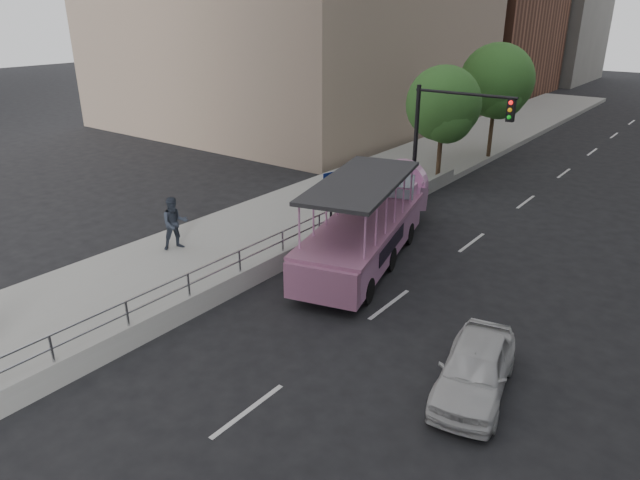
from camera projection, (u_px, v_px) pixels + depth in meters
ground at (274, 354)px, 14.43m from camera, size 160.00×160.00×0.00m
sidewalk at (326, 204)px, 24.97m from camera, size 5.50×80.00×0.30m
kerb_wall at (240, 277)px, 17.47m from camera, size 0.24×30.00×0.36m
guardrail at (239, 257)px, 17.22m from camera, size 0.07×22.00×0.71m
duck_boat at (371, 224)px, 19.88m from camera, size 4.45×9.46×3.06m
car at (475, 368)px, 12.80m from camera, size 2.18×3.87×1.24m
pedestrian_mid at (175, 223)px, 19.64m from camera, size 1.04×1.13×1.87m
parking_sign at (331, 205)px, 19.48m from camera, size 0.18×0.67×3.03m
traffic_signal at (443, 130)px, 23.29m from camera, size 4.20×0.32×5.20m
street_tree_near at (444, 107)px, 26.59m from camera, size 3.52×3.52×5.72m
street_tree_far at (498, 84)px, 30.72m from camera, size 3.97×3.97×6.45m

